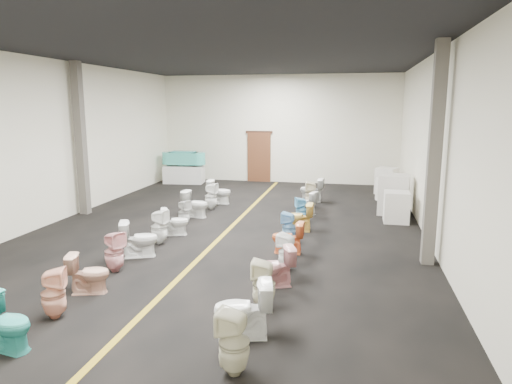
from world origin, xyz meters
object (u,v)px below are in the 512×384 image
Objects in this scene: appliance_crate_a at (396,207)px; toilet_right_1 at (243,310)px; toilet_right_5 at (288,238)px; toilet_right_8 at (301,210)px; toilet_left_5 at (159,227)px; toilet_left_8 at (195,204)px; toilet_left_10 at (219,192)px; appliance_crate_d at (386,181)px; toilet_right_11 at (312,190)px; toilet_right_6 at (289,227)px; toilet_right_9 at (306,203)px; appliance_crate_b at (394,194)px; toilet_left_2 at (89,273)px; toilet_right_3 at (274,267)px; toilet_left_4 at (139,239)px; toilet_left_9 at (211,196)px; toilet_right_7 at (299,217)px; toilet_right_4 at (287,252)px; display_table at (184,174)px; toilet_left_0 at (6,323)px; toilet_right_0 at (234,343)px; bathtub at (184,158)px; toilet_left_3 at (114,252)px; toilet_left_7 at (184,212)px; toilet_right_2 at (264,284)px; toilet_left_6 at (175,221)px; toilet_right_10 at (311,194)px.

toilet_right_1 is at bearing -110.26° from appliance_crate_a.
toilet_right_5 reaches higher than toilet_right_8.
toilet_left_5 is 2.70m from toilet_left_8.
toilet_left_10 is at bearing -148.38° from toilet_right_5.
appliance_crate_d is 1.20× the size of toilet_right_11.
toilet_right_6 reaches higher than toilet_right_9.
appliance_crate_b reaches higher than toilet_left_2.
toilet_left_8 is 5.66m from toilet_right_3.
toilet_left_4 is at bearing -176.18° from toilet_left_5.
toilet_left_9 is (-5.58, -0.60, -0.18)m from appliance_crate_b.
toilet_left_4 is (-5.71, -5.31, -0.20)m from appliance_crate_b.
toilet_left_9 is at bearing 178.96° from toilet_left_10.
toilet_right_7 is at bearing 19.79° from toilet_right_9.
toilet_right_4 is (3.22, 1.85, 0.02)m from toilet_left_2.
display_table is 13.41m from toilet_right_1.
appliance_crate_d reaches higher than toilet_right_11.
appliance_crate_b is 1.49× the size of toilet_left_4.
toilet_right_11 is at bearing -7.41° from toilet_left_0.
toilet_right_3 is (3.03, -5.74, -0.05)m from toilet_left_9.
toilet_right_0 is 1.04× the size of toilet_right_11.
bathtub is 10.51m from toilet_left_3.
toilet_right_9 is (3.10, 8.59, -0.03)m from toilet_left_0.
toilet_left_0 is (2.52, -13.18, 0.02)m from display_table.
toilet_left_9 is (0.15, 1.97, 0.07)m from toilet_left_7.
appliance_crate_b is 1.67× the size of toilet_left_2.
toilet_left_7 is 5.68m from toilet_right_2.
toilet_left_0 is 3.18m from toilet_right_1.
toilet_left_6 is (-5.59, -2.52, -0.08)m from appliance_crate_a.
toilet_left_9 reaches higher than toilet_left_6.
appliance_crate_b is 1.23× the size of appliance_crate_d.
bathtub reaches higher than toilet_left_10.
toilet_left_4 is 5.60m from toilet_left_10.
toilet_right_0 is 1.15× the size of toilet_right_6.
toilet_left_6 is 5.54m from toilet_right_1.
display_table is 2.04× the size of toilet_left_10.
toilet_left_2 is at bearing -121.49° from toilet_right_1.
toilet_left_10 is at bearing -88.47° from toilet_right_9.
bathtub is 4.56m from toilet_left_10.
toilet_left_10 is at bearing 0.67° from toilet_left_8.
appliance_crate_d reaches higher than toilet_left_5.
toilet_right_1 is at bearing -170.17° from toilet_left_6.
toilet_right_8 is at bearing -41.97° from toilet_left_5.
toilet_left_10 is (2.64, -3.65, -0.67)m from bathtub.
display_table is 11.53m from toilet_left_2.
toilet_left_8 reaches higher than toilet_left_7.
toilet_right_6 is at bearing 160.72° from toilet_right_3.
appliance_crate_a is at bearing -25.70° from toilet_left_0.
bathtub reaches higher than display_table.
toilet_left_9 reaches higher than toilet_right_2.
toilet_right_11 is (-0.07, 0.95, -0.02)m from toilet_right_10.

